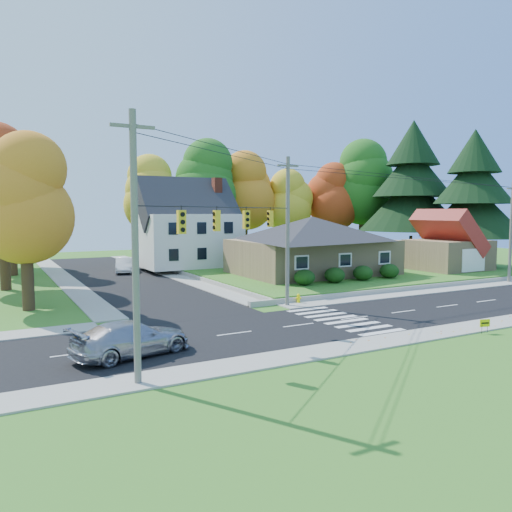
{
  "coord_description": "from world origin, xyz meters",
  "views": [
    {
      "loc": [
        -19.21,
        -23.09,
        6.4
      ],
      "look_at": [
        -2.39,
        8.0,
        3.22
      ],
      "focal_mm": 35.0,
      "sensor_mm": 36.0,
      "label": 1
    }
  ],
  "objects": [
    {
      "name": "yard_sign",
      "position": [
        3.6,
        -6.18,
        0.54
      ],
      "size": [
        0.59,
        0.18,
        0.75
      ],
      "color": "black",
      "rests_on": "ground"
    },
    {
      "name": "conifer_east_a",
      "position": [
        27.0,
        22.0,
        9.39
      ],
      "size": [
        12.8,
        12.8,
        16.96
      ],
      "color": "#3F2A19",
      "rests_on": "lawn"
    },
    {
      "name": "tree_lot_4",
      "position": [
        22.0,
        32.0,
        8.31
      ],
      "size": [
        6.72,
        6.72,
        12.51
      ],
      "color": "#3F2A19",
      "rests_on": "lawn"
    },
    {
      "name": "sidewalk_north",
      "position": [
        0.0,
        5.0,
        0.04
      ],
      "size": [
        90.0,
        2.0,
        0.08
      ],
      "primitive_type": "cube",
      "color": "#9C9A90",
      "rests_on": "ground"
    },
    {
      "name": "tree_lot_3",
      "position": [
        16.0,
        33.0,
        7.65
      ],
      "size": [
        6.16,
        6.16,
        11.47
      ],
      "color": "#3F2A19",
      "rests_on": "lawn"
    },
    {
      "name": "tree_lot_1",
      "position": [
        4.0,
        33.0,
        9.61
      ],
      "size": [
        7.84,
        7.84,
        14.6
      ],
      "color": "#3F2A19",
      "rests_on": "lawn"
    },
    {
      "name": "garage",
      "position": [
        22.0,
        11.99,
        2.84
      ],
      "size": [
        7.3,
        6.3,
        4.6
      ],
      "color": "tan",
      "rests_on": "lawn"
    },
    {
      "name": "sidewalk_south",
      "position": [
        0.0,
        -5.0,
        0.04
      ],
      "size": [
        90.0,
        2.0,
        0.08
      ],
      "primitive_type": "cube",
      "color": "#9C9A90",
      "rests_on": "ground"
    },
    {
      "name": "traffic_infrastructure",
      "position": [
        -0.15,
        1.35,
        5.15
      ],
      "size": [
        38.1,
        10.66,
        10.0
      ],
      "color": "#666059",
      "rests_on": "ground"
    },
    {
      "name": "road_cross",
      "position": [
        -8.0,
        26.0,
        0.01
      ],
      "size": [
        8.0,
        44.0,
        0.02
      ],
      "primitive_type": "cube",
      "color": "black",
      "rests_on": "ground"
    },
    {
      "name": "ground",
      "position": [
        0.0,
        0.0,
        0.0
      ],
      "size": [
        120.0,
        120.0,
        0.0
      ],
      "primitive_type": "plane",
      "color": "#3D7923"
    },
    {
      "name": "tree_west_0",
      "position": [
        -17.0,
        12.0,
        7.15
      ],
      "size": [
        6.16,
        6.16,
        11.47
      ],
      "color": "#3F2A19",
      "rests_on": "ground"
    },
    {
      "name": "lawn",
      "position": [
        13.0,
        21.0,
        0.25
      ],
      "size": [
        30.0,
        30.0,
        0.5
      ],
      "primitive_type": "cube",
      "color": "#3D7923",
      "rests_on": "ground"
    },
    {
      "name": "tree_west_1",
      "position": [
        -18.0,
        22.0,
        8.46
      ],
      "size": [
        7.28,
        7.28,
        13.56
      ],
      "color": "#3F2A19",
      "rests_on": "ground"
    },
    {
      "name": "tree_west_2",
      "position": [
        -17.0,
        32.0,
        7.81
      ],
      "size": [
        6.72,
        6.72,
        12.51
      ],
      "color": "#3F2A19",
      "rests_on": "ground"
    },
    {
      "name": "fire_hydrant",
      "position": [
        -0.34,
        5.59,
        0.34
      ],
      "size": [
        0.4,
        0.31,
        0.7
      ],
      "color": "#FFEB00",
      "rests_on": "ground"
    },
    {
      "name": "tree_lot_5",
      "position": [
        26.0,
        30.0,
        10.27
      ],
      "size": [
        8.4,
        8.4,
        15.64
      ],
      "color": "#3F2A19",
      "rests_on": "lawn"
    },
    {
      "name": "tree_lot_0",
      "position": [
        -2.0,
        34.0,
        8.31
      ],
      "size": [
        6.72,
        6.72,
        12.51
      ],
      "color": "#3F2A19",
      "rests_on": "lawn"
    },
    {
      "name": "ranch_house",
      "position": [
        8.0,
        16.0,
        3.27
      ],
      "size": [
        14.6,
        10.6,
        5.4
      ],
      "color": "tan",
      "rests_on": "lawn"
    },
    {
      "name": "road_main",
      "position": [
        0.0,
        0.0,
        0.01
      ],
      "size": [
        90.0,
        8.0,
        0.02
      ],
      "primitive_type": "cube",
      "color": "black",
      "rests_on": "ground"
    },
    {
      "name": "silver_sedan",
      "position": [
        -13.76,
        -1.46,
        0.8
      ],
      "size": [
        5.75,
        3.46,
        1.56
      ],
      "primitive_type": "imported",
      "rotation": [
        0.0,
        0.0,
        1.82
      ],
      "color": "#A1A0AC",
      "rests_on": "road_main"
    },
    {
      "name": "conifer_east_b",
      "position": [
        28.0,
        14.0,
        8.28
      ],
      "size": [
        11.2,
        11.2,
        14.84
      ],
      "color": "#3F2A19",
      "rests_on": "lawn"
    },
    {
      "name": "colonial_house",
      "position": [
        0.04,
        28.0,
        4.58
      ],
      "size": [
        10.4,
        8.4,
        9.6
      ],
      "color": "silver",
      "rests_on": "lawn"
    },
    {
      "name": "hedge_row",
      "position": [
        7.5,
        9.8,
        1.14
      ],
      "size": [
        10.7,
        1.7,
        1.27
      ],
      "color": "#163A10",
      "rests_on": "lawn"
    },
    {
      "name": "tree_lot_2",
      "position": [
        10.0,
        34.0,
        8.96
      ],
      "size": [
        7.28,
        7.28,
        13.56
      ],
      "color": "#3F2A19",
      "rests_on": "lawn"
    },
    {
      "name": "white_car",
      "position": [
        -6.72,
        28.93,
        0.8
      ],
      "size": [
        2.76,
        4.98,
        1.55
      ],
      "primitive_type": "imported",
      "rotation": [
        0.0,
        0.0,
        -0.25
      ],
      "color": "white",
      "rests_on": "road_cross"
    }
  ]
}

